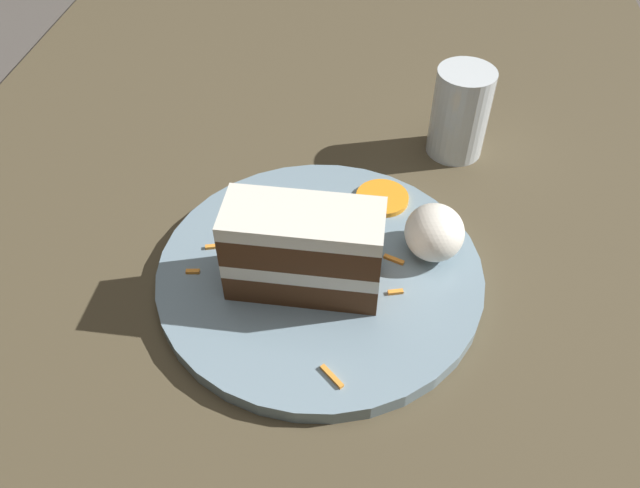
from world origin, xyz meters
name	(u,v)px	position (x,y,z in m)	size (l,w,h in m)	color
ground_plane	(307,260)	(0.00, 0.00, 0.00)	(6.00, 6.00, 0.00)	#4C4742
dining_table	(307,252)	(0.00, 0.00, 0.01)	(1.23, 0.85, 0.02)	#4C422D
plate	(320,272)	(-0.04, -0.02, 0.03)	(0.29, 0.29, 0.01)	gray
cake_slice	(303,250)	(-0.06, -0.01, 0.08)	(0.06, 0.13, 0.08)	#4C2D19
cream_dollop	(434,232)	(-0.01, -0.12, 0.06)	(0.06, 0.05, 0.05)	white
orange_garnish	(382,198)	(0.05, -0.07, 0.04)	(0.05, 0.05, 0.01)	orange
carrot_shreds_scatter	(307,290)	(-0.07, -0.01, 0.04)	(0.14, 0.19, 0.00)	orange
drinking_glass	(459,118)	(0.16, -0.14, 0.07)	(0.06, 0.06, 0.10)	silver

